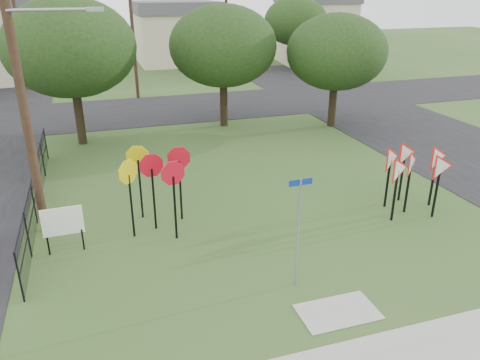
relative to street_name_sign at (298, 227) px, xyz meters
name	(u,v)px	position (x,y,z in m)	size (l,w,h in m)	color
ground	(298,263)	(0.53, 0.96, -1.79)	(140.00, 140.00, 0.00)	#2A4A1B
street_right	(421,133)	(12.53, 10.96, -1.78)	(8.00, 50.00, 0.02)	black
street_far	(175,108)	(0.53, 20.96, -1.78)	(60.00, 8.00, 0.02)	black
curb_pad	(338,312)	(0.53, -1.44, -1.78)	(2.00, 1.20, 0.02)	gray
street_name_sign	(298,227)	(0.00, 0.00, 0.00)	(0.65, 0.06, 3.15)	gray
stop_sign_cluster	(154,173)	(-3.10, 4.47, 0.19)	(2.49, 2.06, 2.70)	black
yield_sign_cluster	(413,164)	(5.81, 3.01, 0.00)	(3.10, 1.72, 2.45)	black
info_board	(63,223)	(-6.04, 3.73, -0.79)	(1.21, 0.07, 1.52)	black
utility_pole_main	(20,74)	(-6.70, 5.45, 3.42)	(3.55, 0.33, 10.00)	#3B291B
far_pole_a	(133,33)	(-1.47, 24.96, 2.81)	(1.40, 0.24, 9.00)	#3B291B
far_pole_b	(226,29)	(6.53, 28.96, 2.55)	(1.40, 0.24, 8.50)	#3B291B
far_pole_c	(18,29)	(-9.47, 30.96, 2.81)	(1.40, 0.24, 9.00)	#3B291B
fence_run	(36,190)	(-7.07, 7.21, -1.01)	(0.05, 11.55, 1.50)	black
house_mid	(176,32)	(4.53, 40.96, 1.35)	(8.40, 8.40, 6.20)	beige
house_right	(314,27)	(18.53, 36.96, 1.86)	(8.30, 8.30, 7.20)	beige
tree_near_left	(70,48)	(-5.47, 14.96, 3.06)	(6.40, 6.40, 7.27)	black
tree_near_mid	(223,46)	(2.53, 15.96, 2.75)	(6.00, 6.00, 6.80)	black
tree_near_right	(337,52)	(8.53, 13.96, 2.43)	(5.60, 5.60, 6.33)	black
tree_far_right	(296,21)	(14.53, 32.96, 2.75)	(6.00, 6.00, 6.80)	black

